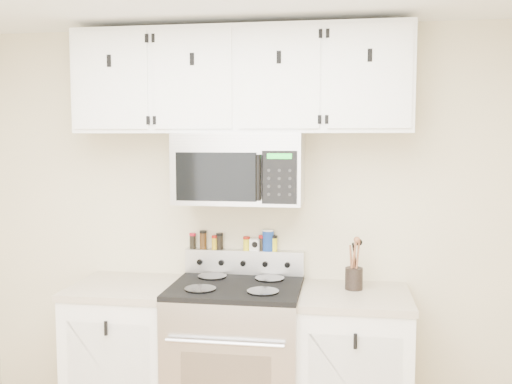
% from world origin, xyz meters
% --- Properties ---
extents(back_wall, '(3.50, 0.01, 2.50)m').
position_xyz_m(back_wall, '(0.00, 1.75, 1.25)').
color(back_wall, beige).
rests_on(back_wall, floor).
extents(range, '(0.76, 0.65, 1.10)m').
position_xyz_m(range, '(0.00, 1.43, 0.49)').
color(range, '#B7B7BA').
rests_on(range, floor).
extents(base_cabinet_left, '(0.64, 0.62, 0.92)m').
position_xyz_m(base_cabinet_left, '(-0.69, 1.45, 0.46)').
color(base_cabinet_left, white).
rests_on(base_cabinet_left, floor).
extents(base_cabinet_right, '(0.64, 0.62, 0.92)m').
position_xyz_m(base_cabinet_right, '(0.69, 1.45, 0.46)').
color(base_cabinet_right, white).
rests_on(base_cabinet_right, floor).
extents(microwave, '(0.76, 0.44, 0.42)m').
position_xyz_m(microwave, '(0.00, 1.55, 1.63)').
color(microwave, '#9E9EA3').
rests_on(microwave, back_wall).
extents(upper_cabinets, '(2.00, 0.35, 0.62)m').
position_xyz_m(upper_cabinets, '(-0.00, 1.58, 2.15)').
color(upper_cabinets, white).
rests_on(upper_cabinets, back_wall).
extents(utensil_crock, '(0.10, 0.10, 0.30)m').
position_xyz_m(utensil_crock, '(0.69, 1.53, 1.00)').
color(utensil_crock, black).
rests_on(utensil_crock, base_cabinet_right).
extents(kitchen_timer, '(0.07, 0.07, 0.07)m').
position_xyz_m(kitchen_timer, '(0.07, 1.71, 1.14)').
color(kitchen_timer, white).
rests_on(kitchen_timer, range).
extents(salt_canister, '(0.07, 0.07, 0.14)m').
position_xyz_m(salt_canister, '(0.15, 1.71, 1.17)').
color(salt_canister, navy).
rests_on(salt_canister, range).
extents(spice_jar_0, '(0.04, 0.04, 0.10)m').
position_xyz_m(spice_jar_0, '(-0.34, 1.71, 1.15)').
color(spice_jar_0, black).
rests_on(spice_jar_0, range).
extents(spice_jar_1, '(0.05, 0.05, 0.12)m').
position_xyz_m(spice_jar_1, '(-0.27, 1.71, 1.16)').
color(spice_jar_1, '#3D250E').
rests_on(spice_jar_1, range).
extents(spice_jar_2, '(0.04, 0.04, 0.09)m').
position_xyz_m(spice_jar_2, '(-0.19, 1.71, 1.15)').
color(spice_jar_2, gold).
rests_on(spice_jar_2, range).
extents(spice_jar_3, '(0.04, 0.04, 0.11)m').
position_xyz_m(spice_jar_3, '(-0.16, 1.71, 1.15)').
color(spice_jar_3, black).
rests_on(spice_jar_3, range).
extents(spice_jar_4, '(0.04, 0.04, 0.09)m').
position_xyz_m(spice_jar_4, '(0.01, 1.71, 1.14)').
color(spice_jar_4, yellow).
rests_on(spice_jar_4, range).
extents(spice_jar_5, '(0.04, 0.04, 0.10)m').
position_xyz_m(spice_jar_5, '(0.11, 1.71, 1.15)').
color(spice_jar_5, black).
rests_on(spice_jar_5, range).
extents(spice_jar_6, '(0.04, 0.04, 0.10)m').
position_xyz_m(spice_jar_6, '(0.17, 1.71, 1.15)').
color(spice_jar_6, '#3F250F').
rests_on(spice_jar_6, range).
extents(spice_jar_7, '(0.04, 0.04, 0.10)m').
position_xyz_m(spice_jar_7, '(0.19, 1.71, 1.15)').
color(spice_jar_7, yellow).
rests_on(spice_jar_7, range).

